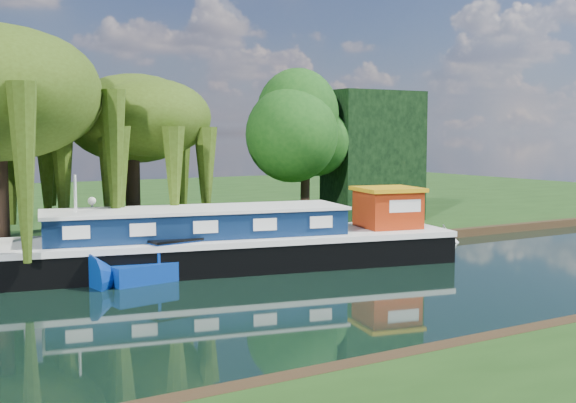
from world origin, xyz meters
TOP-DOWN VIEW (x-y plane):
  - ground at (0.00, 0.00)m, footprint 120.00×120.00m
  - dutch_barge at (5.27, 6.49)m, footprint 21.12×8.72m
  - narrowboat at (5.46, 6.23)m, footprint 11.94×3.65m
  - white_cruiser at (18.81, 7.30)m, footprint 2.11×1.87m
  - willow_right at (3.12, 12.59)m, footprint 6.16×6.16m
  - tree_far_right at (13.98, 13.96)m, footprint 4.77×4.77m
  - conifer_hedge at (19.00, 14.00)m, footprint 6.00×3.00m
  - lamppost at (0.50, 10.50)m, footprint 0.36×0.36m
  - mooring_posts at (-0.50, 8.40)m, footprint 19.16×0.16m
  - reeds_near at (6.87, -7.57)m, footprint 33.70×1.50m

SIDE VIEW (x-z plane):
  - ground at x=0.00m, z-range 0.00..0.00m
  - white_cruiser at x=18.81m, z-range -0.51..0.51m
  - reeds_near at x=6.87m, z-range 0.00..1.10m
  - narrowboat at x=5.46m, z-range -0.25..1.47m
  - mooring_posts at x=-0.50m, z-range 0.45..1.45m
  - dutch_barge at x=5.27m, z-range -1.10..3.25m
  - lamppost at x=0.50m, z-range 1.14..3.70m
  - conifer_hedge at x=19.00m, z-range 0.45..8.45m
  - tree_far_right at x=13.98m, z-range 1.92..9.73m
  - willow_right at x=3.12m, z-range 2.17..9.67m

